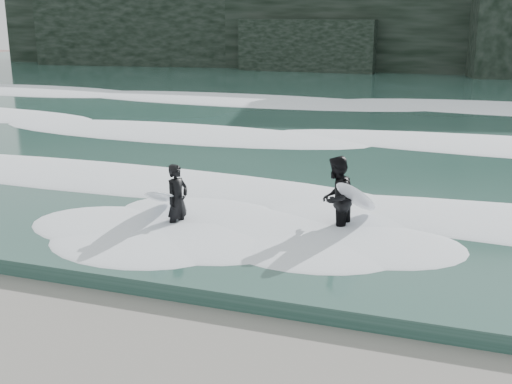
# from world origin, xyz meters

# --- Properties ---
(sea) EXTENTS (90.00, 52.00, 0.30)m
(sea) POSITION_xyz_m (0.00, 29.00, 0.15)
(sea) COLOR #294C43
(sea) RESTS_ON ground
(headland) EXTENTS (70.00, 9.00, 10.00)m
(headland) POSITION_xyz_m (0.00, 46.00, 5.00)
(headland) COLOR black
(headland) RESTS_ON ground
(foam_near) EXTENTS (60.00, 3.20, 0.20)m
(foam_near) POSITION_xyz_m (0.00, 9.00, 0.40)
(foam_near) COLOR white
(foam_near) RESTS_ON sea
(foam_mid) EXTENTS (60.00, 4.00, 0.24)m
(foam_mid) POSITION_xyz_m (0.00, 16.00, 0.42)
(foam_mid) COLOR white
(foam_mid) RESTS_ON sea
(foam_far) EXTENTS (60.00, 4.80, 0.30)m
(foam_far) POSITION_xyz_m (0.00, 25.00, 0.45)
(foam_far) COLOR white
(foam_far) RESTS_ON sea
(surfer_left) EXTENTS (1.34, 2.29, 1.56)m
(surfer_left) POSITION_xyz_m (-1.70, 5.94, 0.79)
(surfer_left) COLOR black
(surfer_left) RESTS_ON ground
(surfer_right) EXTENTS (1.23, 2.01, 1.77)m
(surfer_right) POSITION_xyz_m (1.66, 6.80, 0.90)
(surfer_right) COLOR black
(surfer_right) RESTS_ON ground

